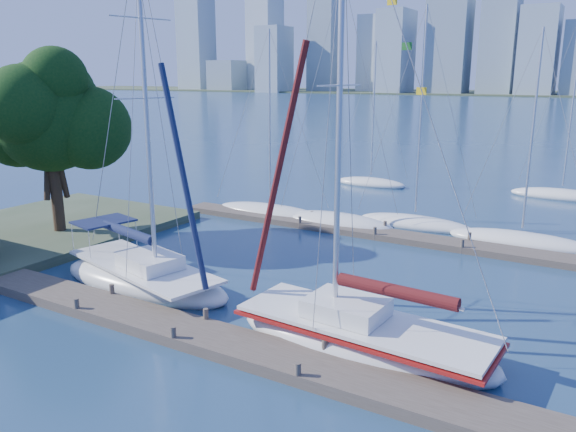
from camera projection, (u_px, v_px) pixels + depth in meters
The scene contains 12 objects.
ground at pixel (191, 338), 20.43m from camera, with size 700.00×700.00×0.00m, color navy.
near_dock at pixel (191, 333), 20.39m from camera, with size 26.00×2.00×0.40m, color #453B32.
far_dock at pixel (396, 236), 32.77m from camera, with size 30.00×1.80×0.36m, color #453B32.
tree at pixel (49, 114), 31.20m from camera, with size 8.36×7.61×10.84m.
sailboat_navy at pixel (142, 264), 25.03m from camera, with size 9.70×5.16×15.05m.
sailboat_maroon at pixel (363, 319), 19.22m from camera, with size 9.68×3.68×16.08m.
bg_boat_0 at pixel (271, 212), 38.33m from camera, with size 8.61×3.19×12.53m.
bg_boat_1 at pixel (337, 221), 35.62m from camera, with size 7.87×4.26×15.40m.
bg_boat_2 at pixel (415, 223), 35.46m from camera, with size 7.59×3.58×13.63m.
bg_boat_3 at pixel (521, 241), 31.52m from camera, with size 8.24×5.36×12.09m.
bg_boat_6 at pixel (371, 183), 48.91m from camera, with size 6.47×2.95×12.39m.
bg_boat_7 at pixel (562, 195), 43.70m from camera, with size 7.76×4.99×14.77m.
Camera 1 is at (12.59, -14.34, 9.25)m, focal length 35.00 mm.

